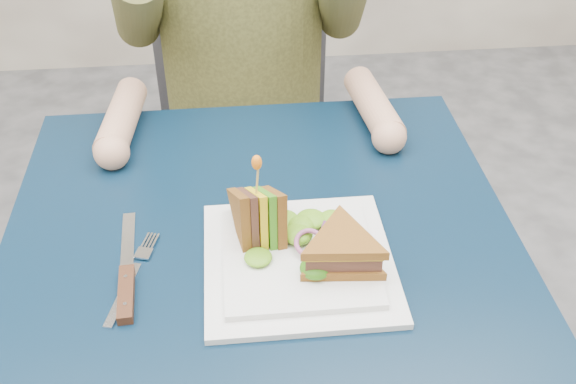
{
  "coord_description": "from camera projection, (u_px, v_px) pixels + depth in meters",
  "views": [
    {
      "loc": [
        -0.03,
        -0.73,
        1.39
      ],
      "look_at": [
        0.04,
        -0.01,
        0.82
      ],
      "focal_mm": 42.0,
      "sensor_mm": 36.0,
      "label": 1
    }
  ],
  "objects": [
    {
      "name": "table",
      "position": [
        262.0,
        277.0,
        1.03
      ],
      "size": [
        0.75,
        0.75,
        0.73
      ],
      "color": "black",
      "rests_on": "ground"
    },
    {
      "name": "chair",
      "position": [
        244.0,
        106.0,
        1.64
      ],
      "size": [
        0.42,
        0.4,
        0.93
      ],
      "color": "#47474C",
      "rests_on": "ground"
    },
    {
      "name": "plate",
      "position": [
        299.0,
        260.0,
        0.93
      ],
      "size": [
        0.26,
        0.26,
        0.02
      ],
      "color": "white",
      "rests_on": "table"
    },
    {
      "name": "sandwich_flat",
      "position": [
        342.0,
        250.0,
        0.89
      ],
      "size": [
        0.14,
        0.14,
        0.05
      ],
      "color": "brown",
      "rests_on": "plate"
    },
    {
      "name": "sandwich_upright",
      "position": [
        259.0,
        216.0,
        0.93
      ],
      "size": [
        0.09,
        0.14,
        0.14
      ],
      "color": "brown",
      "rests_on": "plate"
    },
    {
      "name": "fork",
      "position": [
        131.0,
        279.0,
        0.91
      ],
      "size": [
        0.06,
        0.18,
        0.01
      ],
      "color": "silver",
      "rests_on": "table"
    },
    {
      "name": "knife",
      "position": [
        126.0,
        284.0,
        0.9
      ],
      "size": [
        0.03,
        0.22,
        0.02
      ],
      "color": "silver",
      "rests_on": "table"
    },
    {
      "name": "toothpick",
      "position": [
        257.0,
        180.0,
        0.89
      ],
      "size": [
        0.01,
        0.01,
        0.06
      ],
      "primitive_type": "cylinder",
      "rotation": [
        0.14,
        0.07,
        0.0
      ],
      "color": "tan",
      "rests_on": "sandwich_upright"
    },
    {
      "name": "toothpick_frill",
      "position": [
        257.0,
        162.0,
        0.88
      ],
      "size": [
        0.01,
        0.01,
        0.02
      ],
      "primitive_type": "ellipsoid",
      "color": "orange",
      "rests_on": "sandwich_upright"
    },
    {
      "name": "lettuce_spill",
      "position": [
        302.0,
        243.0,
        0.92
      ],
      "size": [
        0.15,
        0.13,
        0.02
      ],
      "primitive_type": null,
      "color": "#337A14",
      "rests_on": "plate"
    },
    {
      "name": "onion_ring",
      "position": [
        309.0,
        243.0,
        0.92
      ],
      "size": [
        0.04,
        0.04,
        0.02
      ],
      "primitive_type": "torus",
      "rotation": [
        0.44,
        0.0,
        0.0
      ],
      "color": "#9E4C7A",
      "rests_on": "plate"
    }
  ]
}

